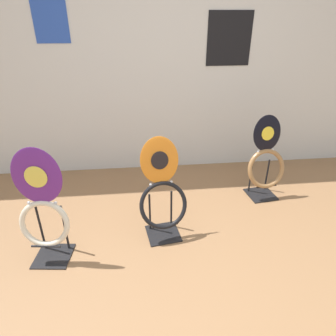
% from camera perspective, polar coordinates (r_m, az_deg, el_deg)
% --- Properties ---
extents(ground_plane, '(14.00, 14.00, 0.00)m').
position_cam_1_polar(ground_plane, '(2.20, 7.37, -25.89)').
color(ground_plane, '#8E6642').
extents(wall_back, '(8.00, 0.07, 2.60)m').
position_cam_1_polar(wall_back, '(3.47, 0.49, 20.15)').
color(wall_back, silver).
rests_on(wall_back, ground_plane).
extents(toilet_seat_display_jazz_black, '(0.43, 0.31, 0.87)m').
position_cam_1_polar(toilet_seat_display_jazz_black, '(3.22, 18.14, 0.89)').
color(toilet_seat_display_jazz_black, black).
rests_on(toilet_seat_display_jazz_black, ground_plane).
extents(toilet_seat_display_purple_note, '(0.39, 0.31, 0.95)m').
position_cam_1_polar(toilet_seat_display_purple_note, '(2.42, -22.72, -7.59)').
color(toilet_seat_display_purple_note, black).
rests_on(toilet_seat_display_purple_note, ground_plane).
extents(toilet_seat_display_orange_sun, '(0.43, 0.35, 0.88)m').
position_cam_1_polar(toilet_seat_display_orange_sun, '(2.51, -1.09, -5.41)').
color(toilet_seat_display_orange_sun, black).
rests_on(toilet_seat_display_orange_sun, ground_plane).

